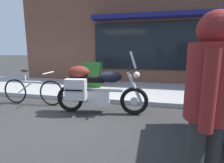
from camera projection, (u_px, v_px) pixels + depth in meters
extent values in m
plane|color=#2E2E2E|center=(68.00, 117.00, 3.69)|extent=(80.00, 80.00, 0.00)
torus|color=black|center=(134.00, 101.00, 3.79)|extent=(0.63, 0.15, 0.62)
cylinder|color=silver|center=(134.00, 101.00, 3.79)|extent=(0.16, 0.07, 0.16)
torus|color=black|center=(70.00, 99.00, 3.99)|extent=(0.63, 0.15, 0.62)
cylinder|color=silver|center=(70.00, 99.00, 3.99)|extent=(0.16, 0.07, 0.16)
cube|color=silver|center=(99.00, 98.00, 3.89)|extent=(0.47, 0.34, 0.32)
cylinder|color=silver|center=(101.00, 90.00, 3.85)|extent=(0.95, 0.15, 0.06)
ellipsoid|color=black|center=(110.00, 77.00, 3.77)|extent=(0.54, 0.33, 0.26)
cube|color=black|center=(91.00, 79.00, 3.84)|extent=(0.62, 0.30, 0.11)
cube|color=black|center=(77.00, 80.00, 3.89)|extent=(0.30, 0.25, 0.18)
cylinder|color=silver|center=(134.00, 87.00, 3.74)|extent=(0.35, 0.10, 0.67)
cylinder|color=black|center=(129.00, 68.00, 3.68)|extent=(0.09, 0.62, 0.04)
cube|color=silver|center=(133.00, 60.00, 3.64)|extent=(0.18, 0.33, 0.35)
sphere|color=#EAEACC|center=(137.00, 75.00, 3.68)|extent=(0.14, 0.14, 0.14)
cube|color=#BBBBBB|center=(76.00, 89.00, 3.67)|extent=(0.46, 0.24, 0.44)
cube|color=black|center=(74.00, 90.00, 3.57)|extent=(0.37, 0.05, 0.03)
ellipsoid|color=#591E19|center=(79.00, 72.00, 3.85)|extent=(0.51, 0.36, 0.28)
torus|color=black|center=(51.00, 93.00, 4.43)|extent=(0.66, 0.07, 0.65)
torus|color=black|center=(15.00, 91.00, 4.63)|extent=(0.66, 0.07, 0.65)
cylinder|color=silver|center=(32.00, 82.00, 4.48)|extent=(0.58, 0.06, 0.04)
cylinder|color=silver|center=(25.00, 87.00, 4.55)|extent=(0.45, 0.05, 0.33)
cylinder|color=silver|center=(25.00, 77.00, 4.49)|extent=(0.03, 0.03, 0.30)
ellipsoid|color=black|center=(25.00, 71.00, 4.46)|extent=(0.22, 0.11, 0.06)
cylinder|color=silver|center=(48.00, 73.00, 4.35)|extent=(0.05, 0.48, 0.03)
cylinder|color=#292929|center=(211.00, 162.00, 1.55)|extent=(0.14, 0.14, 0.85)
cylinder|color=maroon|center=(211.00, 82.00, 1.38)|extent=(0.48, 0.48, 0.62)
sphere|color=maroon|center=(216.00, 29.00, 1.31)|extent=(0.28, 0.28, 0.28)
cylinder|color=maroon|center=(212.00, 82.00, 1.58)|extent=(0.10, 0.10, 0.59)
cylinder|color=maroon|center=(209.00, 92.00, 1.19)|extent=(0.10, 0.10, 0.59)
cube|color=#1E511E|center=(91.00, 75.00, 5.92)|extent=(0.55, 0.18, 0.87)
cube|color=#1E511E|center=(94.00, 74.00, 6.13)|extent=(0.55, 0.18, 0.87)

